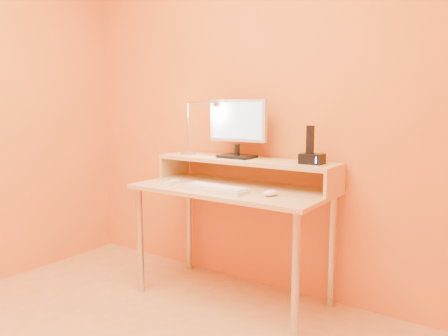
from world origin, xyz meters
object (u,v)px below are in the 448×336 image
Objects in this scene: keyboard at (215,189)px; mouse at (270,193)px; remote_control at (172,183)px; lamp_base at (188,153)px; monitor_panel at (238,121)px; phone_dock at (312,159)px.

keyboard is 0.34m from mouse.
lamp_base is at bearing 88.55° from remote_control.
keyboard is 4.06× the size of mouse.
monitor_panel reaches higher than keyboard.
remote_control is at bearing 179.80° from keyboard.
lamp_base is at bearing -178.70° from monitor_panel.
monitor_panel reaches higher than mouse.
lamp_base is 0.77× the size of phone_dock.
keyboard reaches higher than remote_control.
keyboard is 2.46× the size of remote_control.
lamp_base reaches higher than keyboard.
lamp_base is (-0.38, -0.04, -0.23)m from monitor_panel.
monitor_panel is at bearing 102.12° from keyboard.
phone_dock is at bearing 36.85° from keyboard.
phone_dock is at bearing 1.45° from remote_control.
lamp_base is 0.25× the size of keyboard.
remote_control is at bearing -72.99° from lamp_base.
remote_control is (-0.68, -0.04, -0.01)m from mouse.
keyboard is 0.35m from remote_control.
monitor_panel is 3.93× the size of mouse.
remote_control is at bearing -162.63° from mouse.
monitor_panel is 0.97× the size of keyboard.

